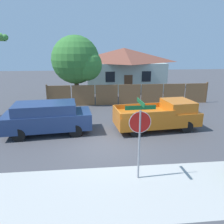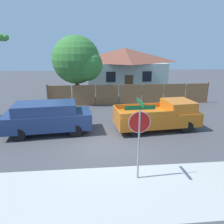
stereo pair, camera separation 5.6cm
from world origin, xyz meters
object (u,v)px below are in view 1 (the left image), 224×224
at_px(orange_pickup, 160,116).
at_px(red_suv, 48,117).
at_px(house, 124,68).
at_px(stop_sign, 140,127).
at_px(oak_tree, 78,61).

bearing_deg(orange_pickup, red_suv, 174.41).
bearing_deg(house, stop_sign, -97.10).
bearing_deg(house, red_suv, -114.66).
xyz_separation_m(red_suv, orange_pickup, (6.54, 0.02, -0.13)).
distance_m(red_suv, stop_sign, 6.57).
bearing_deg(red_suv, orange_pickup, -5.59).
bearing_deg(stop_sign, oak_tree, 100.57).
height_order(oak_tree, red_suv, oak_tree).
relative_size(house, orange_pickup, 1.83).
bearing_deg(oak_tree, red_suv, -101.07).
xyz_separation_m(oak_tree, stop_sign, (2.69, -12.43, -1.62)).
xyz_separation_m(orange_pickup, stop_sign, (-2.39, -5.01, 1.21)).
distance_m(oak_tree, stop_sign, 12.82).
bearing_deg(house, oak_tree, -126.74).
distance_m(house, oak_tree, 8.59).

